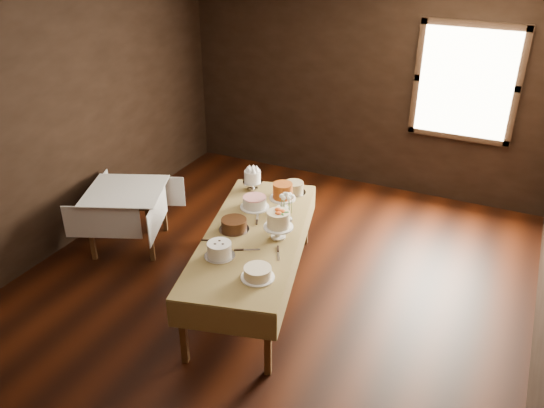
{
  "coord_description": "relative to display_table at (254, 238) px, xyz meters",
  "views": [
    {
      "loc": [
        2.05,
        -4.08,
        3.45
      ],
      "look_at": [
        0.0,
        0.2,
        0.95
      ],
      "focal_mm": 36.78,
      "sensor_mm": 36.0,
      "label": 1
    }
  ],
  "objects": [
    {
      "name": "cake_server_b",
      "position": [
        0.39,
        -0.27,
        0.06
      ],
      "size": [
        0.13,
        0.23,
        0.01
      ],
      "primitive_type": "cube",
      "rotation": [
        0.0,
        0.0,
        -1.11
      ],
      "color": "silver",
      "rests_on": "display_table"
    },
    {
      "name": "cake_lattice",
      "position": [
        -0.23,
        0.47,
        0.11
      ],
      "size": [
        0.3,
        0.3,
        0.11
      ],
      "color": "white",
      "rests_on": "display_table"
    },
    {
      "name": "floor",
      "position": [
        0.1,
        0.01,
        -0.66
      ],
      "size": [
        5.0,
        6.0,
        0.01
      ],
      "primitive_type": "cube",
      "color": "black",
      "rests_on": "ground"
    },
    {
      "name": "cake_cream",
      "position": [
        0.37,
        -0.64,
        0.1
      ],
      "size": [
        0.29,
        0.29,
        0.1
      ],
      "color": "white",
      "rests_on": "display_table"
    },
    {
      "name": "wall_left",
      "position": [
        -2.4,
        0.01,
        0.74
      ],
      "size": [
        0.02,
        6.0,
        2.8
      ],
      "primitive_type": "cube",
      "color": "black",
      "rests_on": "ground"
    },
    {
      "name": "ceiling",
      "position": [
        0.1,
        0.01,
        2.14
      ],
      "size": [
        5.0,
        6.0,
        0.01
      ],
      "primitive_type": "cube",
      "color": "beige",
      "rests_on": "wall_back"
    },
    {
      "name": "side_table",
      "position": [
        -1.73,
        0.22,
        -0.03
      ],
      "size": [
        1.1,
        1.1,
        0.7
      ],
      "rotation": [
        0.0,
        0.0,
        0.4
      ],
      "color": "#4B2E16",
      "rests_on": "ground"
    },
    {
      "name": "cake_meringue",
      "position": [
        -0.44,
        0.85,
        0.16
      ],
      "size": [
        0.22,
        0.22,
        0.23
      ],
      "color": "silver",
      "rests_on": "display_table"
    },
    {
      "name": "cake_speckled",
      "position": [
        0.0,
        0.96,
        0.11
      ],
      "size": [
        0.27,
        0.27,
        0.13
      ],
      "color": "silver",
      "rests_on": "display_table"
    },
    {
      "name": "cake_server_d",
      "position": [
        0.2,
        0.31,
        0.06
      ],
      "size": [
        0.06,
        0.24,
        0.01
      ],
      "primitive_type": "cube",
      "rotation": [
        0.0,
        0.0,
        1.41
      ],
      "color": "silver",
      "rests_on": "display_table"
    },
    {
      "name": "window",
      "position": [
        1.4,
        2.95,
        0.94
      ],
      "size": [
        1.1,
        0.05,
        1.3
      ],
      "primitive_type": "cube",
      "color": "#FFEABF",
      "rests_on": "wall_back"
    },
    {
      "name": "display_table",
      "position": [
        0.0,
        0.0,
        0.0
      ],
      "size": [
        1.43,
        2.44,
        0.71
      ],
      "rotation": [
        0.0,
        0.0,
        0.25
      ],
      "color": "#4B2E16",
      "rests_on": "ground"
    },
    {
      "name": "cake_swirl",
      "position": [
        -0.08,
        -0.5,
        0.12
      ],
      "size": [
        0.31,
        0.31,
        0.14
      ],
      "color": "silver",
      "rests_on": "display_table"
    },
    {
      "name": "flower_vase",
      "position": [
        0.21,
        0.3,
        0.11
      ],
      "size": [
        0.14,
        0.14,
        0.12
      ],
      "primitive_type": "imported",
      "rotation": [
        0.0,
        0.0,
        4.51
      ],
      "color": "#2D2823",
      "rests_on": "display_table"
    },
    {
      "name": "flower_bouquet",
      "position": [
        0.21,
        0.3,
        0.29
      ],
      "size": [
        0.14,
        0.14,
        0.2
      ],
      "primitive_type": null,
      "color": "white",
      "rests_on": "flower_vase"
    },
    {
      "name": "cake_server_a",
      "position": [
        0.13,
        -0.27,
        0.06
      ],
      "size": [
        0.22,
        0.14,
        0.01
      ],
      "primitive_type": "cube",
      "rotation": [
        0.0,
        0.0,
        0.5
      ],
      "color": "silver",
      "rests_on": "display_table"
    },
    {
      "name": "cake_chocolate",
      "position": [
        -0.19,
        -0.03,
        0.11
      ],
      "size": [
        0.31,
        0.31,
        0.12
      ],
      "color": "silver",
      "rests_on": "display_table"
    },
    {
      "name": "cake_flowers",
      "position": [
        0.25,
        0.03,
        0.18
      ],
      "size": [
        0.3,
        0.3,
        0.29
      ],
      "color": "white",
      "rests_on": "display_table"
    },
    {
      "name": "wall_back",
      "position": [
        0.1,
        3.01,
        0.74
      ],
      "size": [
        5.0,
        0.02,
        2.8
      ],
      "primitive_type": "cube",
      "color": "black",
      "rests_on": "ground"
    },
    {
      "name": "cake_caramel",
      "position": [
        0.05,
        0.56,
        0.18
      ],
      "size": [
        0.27,
        0.27,
        0.31
      ],
      "color": "white",
      "rests_on": "display_table"
    },
    {
      "name": "cake_server_c",
      "position": [
        -0.11,
        0.3,
        0.06
      ],
      "size": [
        0.12,
        0.23,
        0.01
      ],
      "primitive_type": "cube",
      "rotation": [
        0.0,
        0.0,
        1.99
      ],
      "color": "silver",
      "rests_on": "display_table"
    },
    {
      "name": "cake_server_e",
      "position": [
        -0.22,
        -0.29,
        0.06
      ],
      "size": [
        0.24,
        0.09,
        0.01
      ],
      "primitive_type": "cube",
      "rotation": [
        0.0,
        0.0,
        0.27
      ],
      "color": "silver",
      "rests_on": "display_table"
    }
  ]
}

